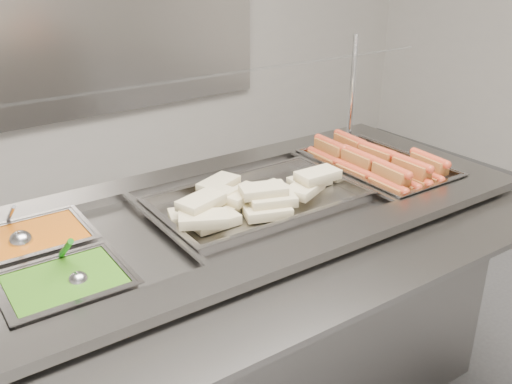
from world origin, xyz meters
TOP-DOWN VIEW (x-y plane):
  - back_panel at (0.00, 2.45)m, footprint 3.00×0.04m
  - steam_counter at (0.04, 0.47)m, footprint 1.78×0.84m
  - tray_rail at (0.02, -0.01)m, footprint 1.69×0.41m
  - sneeze_guard at (0.05, 0.67)m, footprint 1.55×0.33m
  - pan_hotdogs at (0.62, 0.44)m, footprint 0.34×0.53m
  - pan_wraps at (0.10, 0.46)m, footprint 0.65×0.40m
  - pan_beans at (-0.56, 0.62)m, footprint 0.29×0.23m
  - pan_peas at (-0.57, 0.35)m, footprint 0.29×0.23m
  - hotdogs_in_buns at (0.60, 0.44)m, footprint 0.26×0.49m
  - tortilla_wraps at (0.06, 0.45)m, footprint 0.63×0.34m
  - ladle at (-0.59, 0.61)m, footprint 0.07×0.18m
  - serving_spoon at (-0.54, 0.35)m, footprint 0.05×0.16m

SIDE VIEW (x-z plane):
  - steam_counter at x=0.04m, z-range 0.00..0.84m
  - tray_rail at x=0.02m, z-range 0.77..0.82m
  - pan_hotdogs at x=0.62m, z-range 0.75..0.85m
  - pan_beans at x=-0.56m, z-range 0.75..0.85m
  - pan_peas at x=-0.57m, z-range 0.75..0.85m
  - pan_wraps at x=0.10m, z-range 0.78..0.85m
  - ladle at x=-0.59m, z-range 0.77..0.92m
  - hotdogs_in_buns at x=0.60m, z-range 0.79..0.90m
  - serving_spoon at x=-0.54m, z-range 0.78..0.91m
  - tortilla_wraps at x=0.06m, z-range 0.81..0.90m
  - sneeze_guard at x=0.05m, z-range 0.97..1.38m
  - back_panel at x=0.00m, z-range 0.60..1.80m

